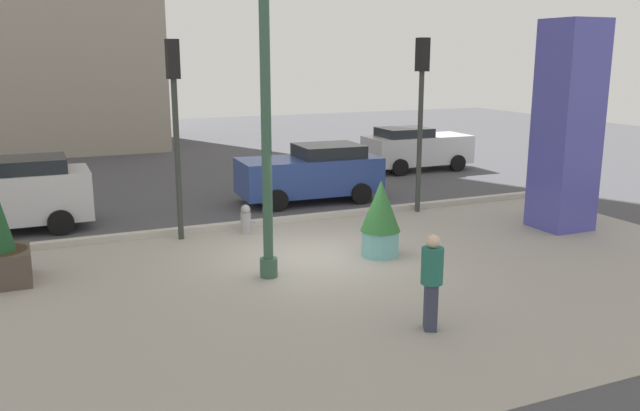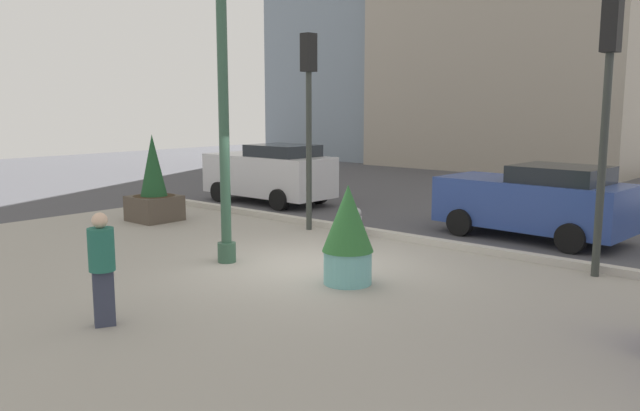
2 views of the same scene
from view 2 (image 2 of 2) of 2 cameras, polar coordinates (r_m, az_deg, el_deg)
The scene contains 12 objects.
ground_plane at distance 15.59m, azimuth 9.02°, elevation -2.56°, with size 60.00×60.00×0.00m, color #47474C.
plaza_pavement at distance 11.12m, azimuth -7.86°, elevation -7.20°, with size 18.00×10.00×0.02m, color #9E998E.
curb_strip at distance 14.85m, azimuth 7.22°, elevation -2.77°, with size 18.00×0.24×0.16m, color #B7B2A8.
lamp_post at distance 12.47m, azimuth -8.63°, elevation 10.82°, with size 0.44×0.44×7.19m.
potted_plant_by_pillar at distance 17.62m, azimuth -14.56°, elevation 1.47°, with size 1.17×1.17×2.32m.
potted_plant_mid_plaza at distance 11.00m, azimuth 2.49°, elevation -2.54°, with size 0.89×0.89×1.74m.
fire_hydrant at distance 14.75m, azimuth 3.25°, elevation -1.65°, with size 0.36×0.26×0.75m.
traffic_light_far_side at distance 15.67m, azimuth -0.99°, elevation 9.42°, with size 0.28×0.42×4.76m.
traffic_light_corner at distance 12.32m, azimuth 24.17°, elevation 9.01°, with size 0.28×0.42×4.87m.
car_far_lane at distance 20.31m, azimuth -4.49°, elevation 2.89°, with size 4.34×2.01×1.87m.
car_passing_lane at distance 15.63m, azimuth 18.60°, elevation 0.39°, with size 4.37×2.23×1.73m.
pedestrian_crossing at distance 9.40m, azimuth -18.81°, elevation -4.94°, with size 0.48×0.48×1.62m.
Camera 2 is at (8.10, -8.96, 3.07)m, focal length 35.99 mm.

